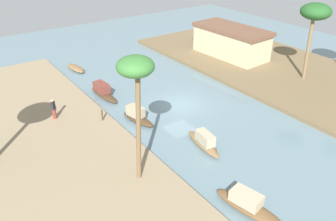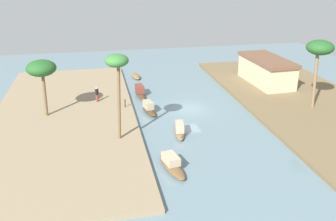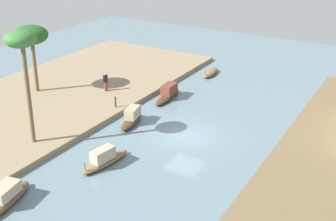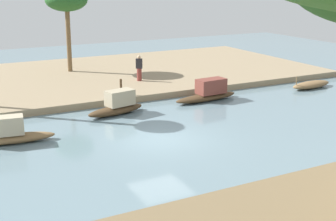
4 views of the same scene
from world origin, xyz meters
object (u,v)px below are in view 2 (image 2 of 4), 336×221
sampan_near_left_bank (136,76)px  sampan_downstream_large (179,130)px  mooring_post (125,103)px  palm_tree_left_near (41,69)px  sampan_foreground (172,164)px  person_on_near_bank (97,95)px  palm_tree_right_tall (320,49)px  riverside_building (266,70)px  sampan_with_red_awning (140,92)px  sampan_midstream (149,109)px  palm_tree_left_far (117,65)px

sampan_near_left_bank → sampan_downstream_large: sampan_downstream_large is taller
mooring_post → palm_tree_left_near: 9.56m
sampan_foreground → palm_tree_left_near: bearing=-151.7°
sampan_foreground → person_on_near_bank: bearing=-173.0°
sampan_foreground → sampan_downstream_large: size_ratio=1.13×
palm_tree_right_tall → riverside_building: 10.64m
sampan_near_left_bank → person_on_near_bank: size_ratio=1.96×
palm_tree_left_near → sampan_with_red_awning: bearing=116.6°
sampan_with_red_awning → mooring_post: 5.21m
sampan_downstream_large → person_on_near_bank: person_on_near_bank is taller
sampan_midstream → sampan_with_red_awning: 5.89m
palm_tree_left_near → palm_tree_right_tall: bearing=83.2°
sampan_foreground → mooring_post: size_ratio=4.78×
sampan_midstream → sampan_foreground: size_ratio=0.78×
mooring_post → sampan_midstream: bearing=64.1°
mooring_post → riverside_building: bearing=105.2°
sampan_foreground → person_on_near_bank: 16.90m
sampan_near_left_bank → riverside_building: riverside_building is taller
sampan_near_left_bank → palm_tree_left_near: 17.97m
mooring_post → palm_tree_left_near: size_ratio=0.16×
riverside_building → palm_tree_left_near: bearing=-80.9°
sampan_midstream → sampan_near_left_bank: bearing=167.2°
sampan_midstream → sampan_downstream_large: 6.33m
person_on_near_bank → palm_tree_left_far: palm_tree_left_far is taller
mooring_post → palm_tree_right_tall: size_ratio=0.12×
person_on_near_bank → sampan_midstream: bearing=97.8°
sampan_with_red_awning → sampan_near_left_bank: (-7.81, 0.42, -0.26)m
sampan_foreground → riverside_building: size_ratio=0.47×
palm_tree_left_far → palm_tree_right_tall: size_ratio=1.05×
sampan_downstream_large → riverside_building: bearing=138.3°
palm_tree_left_near → palm_tree_left_far: (7.09, 7.21, 1.87)m
sampan_with_red_awning → riverside_building: bearing=87.6°
sampan_with_red_awning → sampan_foreground: bearing=-3.9°
person_on_near_bank → palm_tree_right_tall: (6.66, 23.55, 5.80)m
sampan_with_red_awning → sampan_downstream_large: (11.86, 2.28, -0.03)m
riverside_building → palm_tree_left_far: bearing=-60.6°
sampan_foreground → sampan_midstream: bearing=167.8°
palm_tree_left_far → riverside_building: 24.90m
palm_tree_right_tall → sampan_near_left_bank: bearing=-133.0°
palm_tree_left_far → riverside_building: (-13.04, 20.56, -5.21)m
sampan_near_left_bank → palm_tree_right_tall: 25.26m
palm_tree_left_far → palm_tree_right_tall: bearing=99.5°
mooring_post → palm_tree_left_far: (7.77, -1.13, 6.48)m
sampan_downstream_large → palm_tree_left_far: size_ratio=0.50×
sampan_near_left_bank → person_on_near_bank: 11.51m
riverside_building → sampan_foreground: bearing=-45.2°
sampan_with_red_awning → sampan_foreground: 18.09m
sampan_midstream → person_on_near_bank: size_ratio=2.02×
person_on_near_bank → riverside_building: bearing=138.9°
sampan_midstream → sampan_with_red_awning: (-5.88, -0.22, -0.01)m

